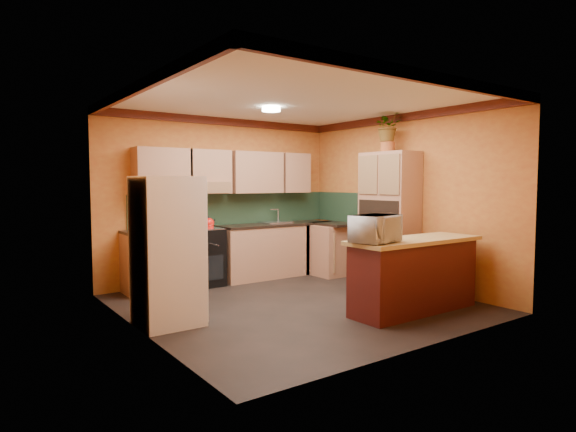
{
  "coord_description": "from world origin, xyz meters",
  "views": [
    {
      "loc": [
        -3.78,
        -5.11,
        1.63
      ],
      "look_at": [
        0.18,
        0.45,
        1.15
      ],
      "focal_mm": 30.0,
      "sensor_mm": 36.0,
      "label": 1
    }
  ],
  "objects_px": {
    "pantry": "(389,220)",
    "microwave": "(375,229)",
    "breakfast_bar": "(414,277)",
    "base_cabinets_back": "(237,255)",
    "stove": "(202,257)",
    "fridge": "(167,251)"
  },
  "relations": [
    {
      "from": "breakfast_bar",
      "to": "pantry",
      "type": "bearing_deg",
      "value": 55.0
    },
    {
      "from": "stove",
      "to": "breakfast_bar",
      "type": "bearing_deg",
      "value": -62.85
    },
    {
      "from": "pantry",
      "to": "microwave",
      "type": "height_order",
      "value": "pantry"
    },
    {
      "from": "pantry",
      "to": "breakfast_bar",
      "type": "bearing_deg",
      "value": -125.0
    },
    {
      "from": "breakfast_bar",
      "to": "microwave",
      "type": "bearing_deg",
      "value": 180.0
    },
    {
      "from": "base_cabinets_back",
      "to": "stove",
      "type": "distance_m",
      "value": 0.63
    },
    {
      "from": "stove",
      "to": "microwave",
      "type": "xyz_separation_m",
      "value": [
        0.82,
        -2.96,
        0.64
      ]
    },
    {
      "from": "pantry",
      "to": "breakfast_bar",
      "type": "relative_size",
      "value": 1.17
    },
    {
      "from": "pantry",
      "to": "microwave",
      "type": "relative_size",
      "value": 3.61
    },
    {
      "from": "stove",
      "to": "microwave",
      "type": "relative_size",
      "value": 1.56
    },
    {
      "from": "breakfast_bar",
      "to": "microwave",
      "type": "distance_m",
      "value": 0.96
    },
    {
      "from": "fridge",
      "to": "microwave",
      "type": "xyz_separation_m",
      "value": [
        2.04,
        -1.26,
        0.24
      ]
    },
    {
      "from": "base_cabinets_back",
      "to": "breakfast_bar",
      "type": "height_order",
      "value": "same"
    },
    {
      "from": "base_cabinets_back",
      "to": "breakfast_bar",
      "type": "bearing_deg",
      "value": -73.22
    },
    {
      "from": "pantry",
      "to": "breakfast_bar",
      "type": "xyz_separation_m",
      "value": [
        -0.86,
        -1.22,
        -0.61
      ]
    },
    {
      "from": "fridge",
      "to": "microwave",
      "type": "height_order",
      "value": "fridge"
    },
    {
      "from": "base_cabinets_back",
      "to": "microwave",
      "type": "xyz_separation_m",
      "value": [
        0.19,
        -2.96,
        0.65
      ]
    },
    {
      "from": "base_cabinets_back",
      "to": "microwave",
      "type": "bearing_deg",
      "value": -86.31
    },
    {
      "from": "stove",
      "to": "fridge",
      "type": "bearing_deg",
      "value": -125.91
    },
    {
      "from": "pantry",
      "to": "stove",
      "type": "bearing_deg",
      "value": 143.83
    },
    {
      "from": "stove",
      "to": "fridge",
      "type": "xyz_separation_m",
      "value": [
        -1.23,
        -1.69,
        0.39
      ]
    },
    {
      "from": "pantry",
      "to": "microwave",
      "type": "bearing_deg",
      "value": -141.86
    }
  ]
}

